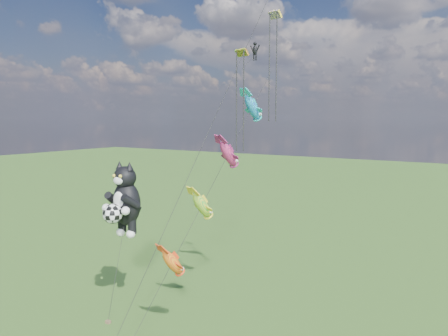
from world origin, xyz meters
The scene contains 4 objects.
ground centered at (0.00, 0.00, 0.00)m, with size 300.00×300.00×0.00m, color #1B4010.
cat_kite_rig centered at (4.10, 5.45, 9.39)m, with size 2.90×4.36×12.52m.
fish_windsock_rig centered at (11.36, 8.06, 11.26)m, with size 3.30×15.70×20.08m.
parafoil_rig centered at (13.78, 9.42, 19.97)m, with size 3.85×17.36×26.42m.
Camera 1 is at (29.97, -19.81, 16.06)m, focal length 35.00 mm.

